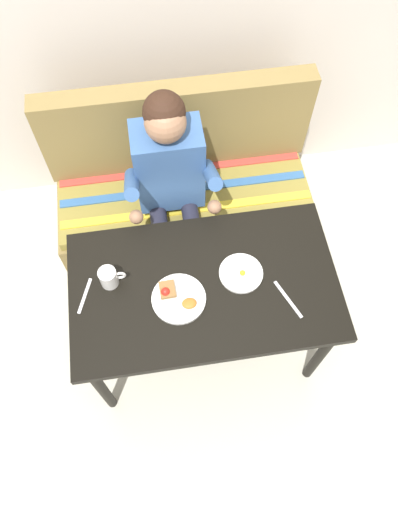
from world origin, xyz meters
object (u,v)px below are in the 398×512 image
Objects in this scene: plate_breakfast at (178,298)px; coffee_mug at (109,277)px; couch at (183,196)px; plate_eggs at (241,273)px; table at (204,292)px; knife at (288,299)px; person at (171,179)px; fork at (85,296)px.

plate_breakfast is 0.31m from coffee_mug.
couch reaches higher than plate_eggs.
plate_eggs reaches higher than table.
plate_eggs is at bearing 8.54° from table.
knife is at bearing -68.46° from couch.
table is at bearing -82.63° from person.
couch reaches higher than plate_breakfast.
fork is 0.85× the size of knife.
table is 0.99× the size of person.
plate_eggs is 0.24m from knife.
person is at bearing 113.73° from plate_eggs.
coffee_mug is at bearing -122.83° from person.
knife is at bearing -19.90° from table.
couch reaches higher than coffee_mug.
knife is at bearing -14.71° from coffee_mug.
plate_eggs is at bearing -66.27° from person.
person is 0.62m from plate_eggs.
coffee_mug is 0.59× the size of knife.
plate_breakfast reaches higher than fork.
fork is at bearing -125.36° from couch.
table is 0.44m from coffee_mug.
coffee_mug is at bearing 169.96° from table.
plate_breakfast is 1.40× the size of fork.
person is 10.27× the size of coffee_mug.
plate_breakfast reaches higher than knife.
knife is at bearing 10.59° from fork.
couch is 1.04m from knife.
couch is (0.00, 0.76, -0.32)m from table.
fork is 0.89m from knife.
fork is (-0.70, -0.00, -0.01)m from plate_eggs.
knife is at bearing -8.98° from plate_breakfast.
plate_eggs is 0.70m from fork.
knife is (0.35, -0.13, 0.08)m from table.
knife is at bearing -59.15° from person.
plate_breakfast is at bearing -157.45° from table.
coffee_mug is at bearing 175.40° from plate_eggs.
couch is at bearing 66.45° from person.
table is at bearing 17.82° from fork.
fork is (-0.45, -0.57, -0.01)m from person.
couch is 0.45m from person.
table is 0.83× the size of couch.
table is at bearing -90.00° from couch.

